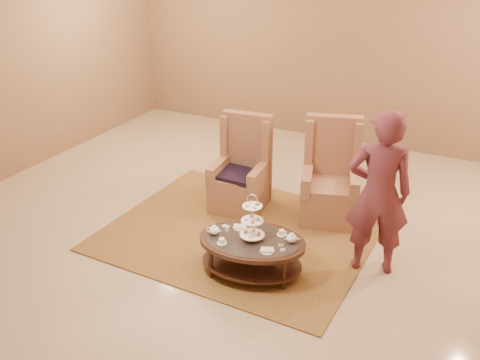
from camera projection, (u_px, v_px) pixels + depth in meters
The scene contains 8 objects.
ground at pixel (242, 252), 6.13m from camera, with size 8.00×8.00×0.00m, color tan.
ceiling at pixel (242, 252), 6.13m from camera, with size 8.00×8.00×0.02m, color white.
wall_back at pixel (353, 38), 8.61m from camera, with size 8.00×0.04×3.50m, color #8B694B.
rug at pixel (239, 232), 6.50m from camera, with size 3.13×2.63×0.02m.
tea_table at pixel (252, 245), 5.61m from camera, with size 1.26×0.98×0.95m.
armchair_left at pixel (242, 177), 6.99m from camera, with size 0.73×0.75×1.23m.
armchair_right at pixel (330, 185), 6.72m from camera, with size 0.87×0.89×1.28m.
person at pixel (379, 194), 5.45m from camera, with size 0.77×0.63×1.82m.
Camera 1 is at (2.33, -4.64, 3.36)m, focal length 40.00 mm.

